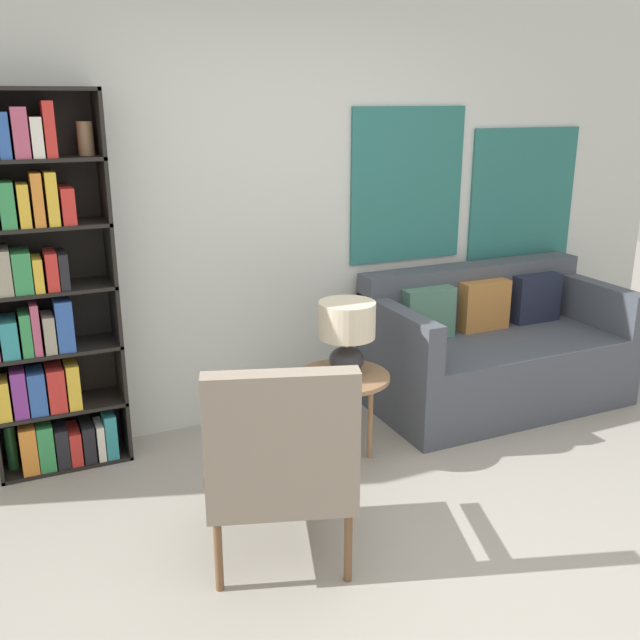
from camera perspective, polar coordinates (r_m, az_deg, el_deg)
ground_plane at (r=3.25m, az=9.00°, el=-20.84°), size 14.00×14.00×0.00m
wall_back at (r=4.45m, az=-4.18°, el=8.90°), size 6.40×0.08×2.70m
bookshelf at (r=4.07m, az=-21.64°, el=1.75°), size 0.70×0.30×2.05m
armchair at (r=3.09m, az=-3.17°, el=-10.95°), size 0.79×0.77×0.97m
couch at (r=5.00m, az=13.64°, el=-2.48°), size 1.71×0.88×0.90m
side_table at (r=4.05m, az=1.85°, el=-5.10°), size 0.53×0.53×0.51m
table_lamp at (r=3.98m, az=2.16°, el=-0.70°), size 0.32×0.32×0.41m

